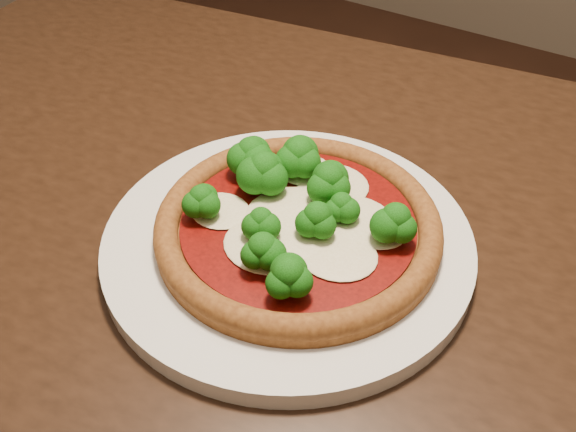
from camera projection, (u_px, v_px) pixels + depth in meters
The scene contains 3 objects.
dining_table at pixel (328, 279), 0.70m from camera, with size 1.35×0.88×0.75m.
plate at pixel (288, 242), 0.58m from camera, with size 0.33×0.33×0.02m, color silver.
pizza at pixel (298, 218), 0.56m from camera, with size 0.25×0.25×0.06m.
Camera 1 is at (0.28, -0.45, 1.16)m, focal length 40.00 mm.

